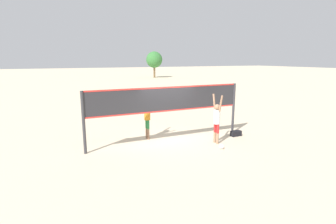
% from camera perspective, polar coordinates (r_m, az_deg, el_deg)
% --- Properties ---
extents(ground_plane, '(200.00, 200.00, 0.00)m').
position_cam_1_polar(ground_plane, '(11.84, 0.00, -6.47)').
color(ground_plane, beige).
extents(volleyball_net, '(7.27, 0.12, 2.48)m').
position_cam_1_polar(volleyball_net, '(11.42, 0.00, 1.83)').
color(volleyball_net, '#38383D').
rests_on(volleyball_net, ground_plane).
extents(player_spiker, '(0.28, 0.71, 2.16)m').
position_cam_1_polar(player_spiker, '(11.54, 10.59, -1.28)').
color(player_spiker, tan).
rests_on(player_spiker, ground_plane).
extents(player_blocker, '(0.28, 0.72, 2.22)m').
position_cam_1_polar(player_blocker, '(12.00, -4.55, -0.44)').
color(player_blocker, '#8C664C').
rests_on(player_blocker, ground_plane).
extents(volleyball, '(0.21, 0.21, 0.21)m').
position_cam_1_polar(volleyball, '(11.11, 11.55, -7.36)').
color(volleyball, white).
rests_on(volleyball, ground_plane).
extents(gear_bag, '(0.53, 0.24, 0.26)m').
position_cam_1_polar(gear_bag, '(13.06, 14.56, -4.53)').
color(gear_bag, black).
rests_on(gear_bag, ground_plane).
extents(tree_left_cluster, '(3.14, 3.14, 5.05)m').
position_cam_1_polar(tree_left_cluster, '(51.96, -3.01, 11.29)').
color(tree_left_cluster, brown).
rests_on(tree_left_cluster, ground_plane).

